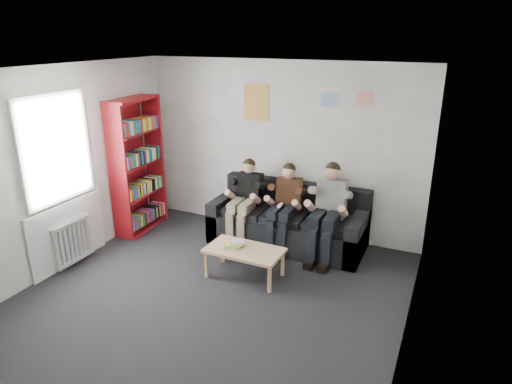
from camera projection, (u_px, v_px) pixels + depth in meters
room_shell at (196, 200)px, 4.95m from camera, size 5.00×5.00×5.00m
sofa at (288, 223)px, 6.94m from camera, size 2.31×0.95×0.89m
bookshelf at (138, 166)px, 7.22m from camera, size 0.32×0.96×2.14m
coffee_table at (244, 252)px, 5.96m from camera, size 1.00×0.55×0.40m
game_cases at (233, 245)px, 6.00m from camera, size 0.26×0.24×0.06m
person_left at (244, 201)px, 6.90m from camera, size 0.37×0.79×1.28m
person_middle at (284, 208)px, 6.65m from camera, size 0.37×0.79×1.28m
person_right at (327, 212)px, 6.39m from camera, size 0.41×0.88×1.37m
radiator at (73, 241)px, 6.28m from camera, size 0.10×0.64×0.60m
window at (62, 194)px, 6.09m from camera, size 0.05×1.30×2.36m
poster_large at (256, 102)px, 7.01m from camera, size 0.42×0.01×0.55m
poster_blue at (330, 100)px, 6.53m from camera, size 0.25×0.01×0.20m
poster_pink at (365, 99)px, 6.32m from camera, size 0.22×0.01×0.18m
poster_sign at (222, 87)px, 7.17m from camera, size 0.20×0.01×0.14m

